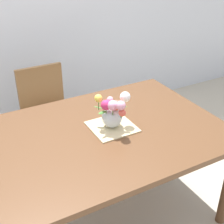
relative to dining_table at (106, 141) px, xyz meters
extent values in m
plane|color=#B7AD99|center=(0.00, 0.00, -0.68)|extent=(12.00, 12.00, 0.00)
cube|color=brown|center=(0.00, 0.00, 0.06)|extent=(1.59, 1.16, 0.04)
cylinder|color=brown|center=(0.72, 0.50, -0.32)|extent=(0.07, 0.07, 0.72)
cube|color=olive|center=(-0.13, 0.84, -0.22)|extent=(0.42, 0.42, 0.04)
cylinder|color=olive|center=(0.05, 0.66, -0.46)|extent=(0.04, 0.04, 0.44)
cylinder|color=olive|center=(-0.31, 0.66, -0.46)|extent=(0.04, 0.04, 0.44)
cylinder|color=olive|center=(0.05, 1.02, -0.46)|extent=(0.04, 0.04, 0.44)
cylinder|color=olive|center=(-0.31, 1.02, -0.46)|extent=(0.04, 0.04, 0.44)
cube|color=olive|center=(-0.13, 1.03, 0.01)|extent=(0.42, 0.04, 0.42)
cube|color=#CCB789|center=(0.06, 0.02, 0.08)|extent=(0.29, 0.29, 0.01)
sphere|color=silver|center=(0.06, 0.02, 0.16)|extent=(0.14, 0.14, 0.14)
sphere|color=#EA9EBC|center=(0.07, 0.06, 0.27)|extent=(0.04, 0.04, 0.04)
cylinder|color=#478438|center=(0.07, 0.06, 0.24)|extent=(0.01, 0.01, 0.07)
sphere|color=#E55B4C|center=(0.08, 0.00, 0.26)|extent=(0.07, 0.07, 0.07)
cylinder|color=#478438|center=(0.08, 0.00, 0.23)|extent=(0.01, 0.01, 0.05)
sphere|color=#EA9EBC|center=(0.04, -0.03, 0.28)|extent=(0.07, 0.07, 0.07)
cylinder|color=#478438|center=(0.04, -0.03, 0.24)|extent=(0.01, 0.01, 0.07)
sphere|color=#EA9EBC|center=(0.07, -0.08, 0.30)|extent=(0.06, 0.06, 0.06)
cylinder|color=#478438|center=(0.07, -0.08, 0.25)|extent=(0.01, 0.01, 0.09)
sphere|color=#E55B4C|center=(0.08, -0.08, 0.24)|extent=(0.05, 0.05, 0.05)
cylinder|color=#478438|center=(0.08, -0.08, 0.22)|extent=(0.01, 0.01, 0.03)
sphere|color=#D12D66|center=(0.01, 0.01, 0.27)|extent=(0.07, 0.07, 0.07)
cylinder|color=#478438|center=(0.01, 0.01, 0.24)|extent=(0.01, 0.01, 0.06)
sphere|color=#EFD14C|center=(-0.01, 0.07, 0.30)|extent=(0.05, 0.05, 0.05)
cylinder|color=#478438|center=(-0.01, 0.07, 0.25)|extent=(0.01, 0.01, 0.09)
sphere|color=white|center=(0.16, 0.02, 0.29)|extent=(0.07, 0.07, 0.07)
cylinder|color=#478438|center=(0.16, 0.02, 0.25)|extent=(0.01, 0.01, 0.08)
ellipsoid|color=#478438|center=(-0.03, -0.01, 0.23)|extent=(0.07, 0.05, 0.02)
ellipsoid|color=#478438|center=(0.11, -0.02, 0.24)|extent=(0.07, 0.06, 0.03)
ellipsoid|color=#478438|center=(-0.01, 0.09, 0.22)|extent=(0.07, 0.07, 0.02)
camera|label=1|loc=(-0.84, -1.62, 1.25)|focal=51.26mm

